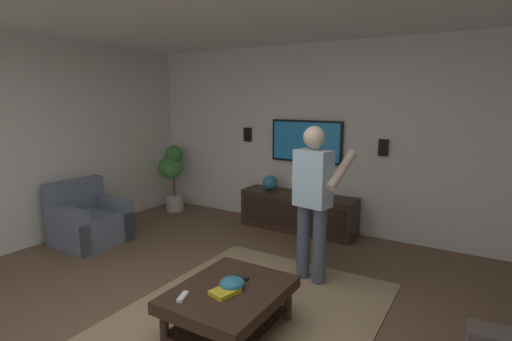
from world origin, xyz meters
TOP-DOWN VIEW (x-y plane):
  - ground_plane at (0.00, 0.00)m, footprint 7.62×7.62m
  - wall_back_tv at (3.22, 0.00)m, footprint 0.10×6.25m
  - area_rug at (0.49, -0.30)m, footprint 2.77×2.09m
  - armchair at (1.00, 2.52)m, footprint 0.84×0.85m
  - coffee_table at (0.29, -0.30)m, footprint 1.00×0.80m
  - media_console at (2.89, 0.32)m, footprint 0.45×1.70m
  - tv at (3.13, 0.32)m, footprint 0.05×1.10m
  - person_standing at (1.53, -0.49)m, footprint 0.60×0.61m
  - potted_plant_tall at (2.72, 2.61)m, footprint 0.45×0.42m
  - bowl at (0.29, -0.32)m, footprint 0.21×0.21m
  - remote_white at (-0.03, -0.08)m, footprint 0.16×0.09m
  - remote_black at (0.47, -0.28)m, footprint 0.06×0.15m
  - book at (0.20, -0.32)m, footprint 0.25×0.21m
  - vase_round at (2.90, 0.79)m, footprint 0.22×0.22m
  - wall_speaker_left at (3.14, -0.78)m, footprint 0.06×0.12m
  - wall_speaker_right at (3.14, 1.34)m, footprint 0.06×0.12m

SIDE VIEW (x-z plane):
  - ground_plane at x=0.00m, z-range 0.00..0.00m
  - area_rug at x=0.49m, z-range 0.00..0.01m
  - media_console at x=2.89m, z-range 0.00..0.55m
  - armchair at x=1.00m, z-range -0.13..0.69m
  - coffee_table at x=0.29m, z-range 0.10..0.50m
  - remote_white at x=-0.03m, z-range 0.40..0.42m
  - remote_black at x=0.47m, z-range 0.40..0.42m
  - book at x=0.20m, z-range 0.40..0.44m
  - bowl at x=0.29m, z-range 0.40..0.49m
  - vase_round at x=2.90m, z-range 0.55..0.77m
  - potted_plant_tall at x=2.72m, z-range 0.11..1.23m
  - person_standing at x=1.53m, z-range 0.11..1.75m
  - wall_speaker_left at x=3.14m, z-range 1.16..1.38m
  - tv at x=3.13m, z-range 0.98..1.60m
  - wall_speaker_right at x=3.14m, z-range 1.23..1.45m
  - wall_back_tv at x=3.22m, z-range 0.00..2.68m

